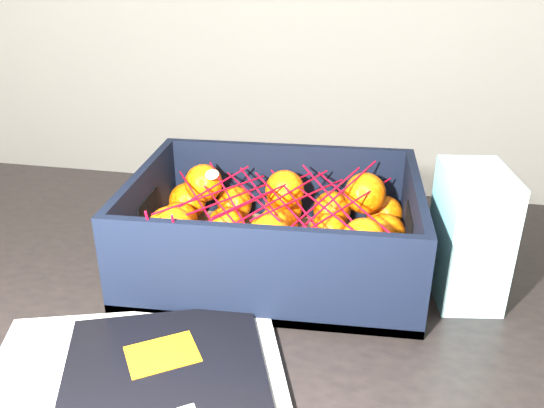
# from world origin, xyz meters

# --- Properties ---
(table) EXTENTS (1.24, 0.87, 0.75)m
(table) POSITION_xyz_m (-0.08, -0.15, 0.65)
(table) COLOR black
(table) RESTS_ON ground
(magazine_stack) EXTENTS (0.39, 0.33, 0.02)m
(magazine_stack) POSITION_xyz_m (-0.05, -0.34, 0.76)
(magazine_stack) COLOR silver
(magazine_stack) RESTS_ON table
(produce_crate) EXTENTS (0.39, 0.29, 0.13)m
(produce_crate) POSITION_xyz_m (0.04, -0.05, 0.79)
(produce_crate) COLOR olive
(produce_crate) RESTS_ON table
(clementine_heap) EXTENTS (0.37, 0.27, 0.11)m
(clementine_heap) POSITION_xyz_m (0.04, -0.05, 0.80)
(clementine_heap) COLOR #DD5304
(clementine_heap) RESTS_ON produce_crate
(mesh_net) EXTENTS (0.33, 0.26, 0.09)m
(mesh_net) POSITION_xyz_m (0.04, -0.05, 0.85)
(mesh_net) COLOR #B7061C
(mesh_net) RESTS_ON clementine_heap
(retail_carton) EXTENTS (0.09, 0.12, 0.17)m
(retail_carton) POSITION_xyz_m (0.30, -0.08, 0.84)
(retail_carton) COLOR white
(retail_carton) RESTS_ON table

